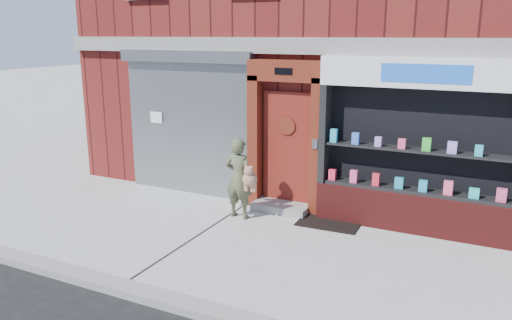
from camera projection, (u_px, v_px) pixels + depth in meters
The scene contains 8 objects.
ground at pixel (282, 251), 7.96m from camera, with size 80.00×80.00×0.00m, color #9E9E99.
curb at pixel (213, 313), 6.07m from camera, with size 60.00×0.30×0.12m, color gray.
building at pixel (381, 7), 12.19m from camera, with size 12.00×8.16×8.00m.
shutter_bay at pixel (188, 114), 10.49m from camera, with size 3.10×0.30×3.04m.
red_door_bay at pixel (285, 136), 9.54m from camera, with size 1.52×0.58×2.90m.
pharmacy_bay at pixel (420, 155), 8.45m from camera, with size 3.50×0.41×3.00m.
woman at pixel (240, 178), 9.23m from camera, with size 0.71×0.45×1.52m.
doormat at pixel (329, 222), 9.12m from camera, with size 1.10×0.77×0.03m, color black.
Camera 1 is at (2.86, -6.79, 3.37)m, focal length 35.00 mm.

